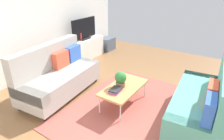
{
  "coord_description": "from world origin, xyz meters",
  "views": [
    {
      "loc": [
        -3.0,
        -1.61,
        2.34
      ],
      "look_at": [
        0.05,
        0.44,
        0.65
      ],
      "focal_mm": 31.78,
      "sensor_mm": 36.0,
      "label": 1
    }
  ],
  "objects_px": {
    "couch_green": "(205,101)",
    "vase_0": "(69,41)",
    "storage_trunk": "(107,44)",
    "tv": "(84,29)",
    "coffee_table": "(124,88)",
    "couch_beige": "(58,75)",
    "tv_console": "(85,49)",
    "table_book_0": "(116,91)",
    "vase_1": "(74,39)",
    "potted_plant": "(121,79)",
    "bottle_0": "(81,37)"
  },
  "relations": [
    {
      "from": "tv",
      "to": "vase_1",
      "type": "distance_m",
      "value": 0.45
    },
    {
      "from": "storage_trunk",
      "to": "couch_beige",
      "type": "bearing_deg",
      "value": -164.45
    },
    {
      "from": "couch_green",
      "to": "vase_0",
      "type": "bearing_deg",
      "value": 74.23
    },
    {
      "from": "coffee_table",
      "to": "storage_trunk",
      "type": "xyz_separation_m",
      "value": [
        2.65,
        2.27,
        -0.17
      ]
    },
    {
      "from": "coffee_table",
      "to": "bottle_0",
      "type": "distance_m",
      "value": 2.72
    },
    {
      "from": "coffee_table",
      "to": "potted_plant",
      "type": "relative_size",
      "value": 3.49
    },
    {
      "from": "coffee_table",
      "to": "table_book_0",
      "type": "height_order",
      "value": "table_book_0"
    },
    {
      "from": "couch_beige",
      "to": "tv",
      "type": "distance_m",
      "value": 2.21
    },
    {
      "from": "coffee_table",
      "to": "vase_1",
      "type": "distance_m",
      "value": 2.71
    },
    {
      "from": "tv_console",
      "to": "vase_0",
      "type": "distance_m",
      "value": 0.71
    },
    {
      "from": "tv",
      "to": "bottle_0",
      "type": "relative_size",
      "value": 4.37
    },
    {
      "from": "table_book_0",
      "to": "storage_trunk",
      "type": "bearing_deg",
      "value": 37.61
    },
    {
      "from": "potted_plant",
      "to": "storage_trunk",
      "type": "bearing_deg",
      "value": 39.44
    },
    {
      "from": "couch_beige",
      "to": "vase_1",
      "type": "height_order",
      "value": "couch_beige"
    },
    {
      "from": "potted_plant",
      "to": "coffee_table",
      "type": "bearing_deg",
      "value": -61.49
    },
    {
      "from": "tv",
      "to": "couch_beige",
      "type": "bearing_deg",
      "value": -154.49
    },
    {
      "from": "storage_trunk",
      "to": "bottle_0",
      "type": "relative_size",
      "value": 2.27
    },
    {
      "from": "tv",
      "to": "bottle_0",
      "type": "height_order",
      "value": "tv"
    },
    {
      "from": "couch_beige",
      "to": "tv",
      "type": "relative_size",
      "value": 1.98
    },
    {
      "from": "vase_0",
      "to": "couch_beige",
      "type": "bearing_deg",
      "value": -143.81
    },
    {
      "from": "tv_console",
      "to": "couch_green",
      "type": "bearing_deg",
      "value": -108.4
    },
    {
      "from": "couch_green",
      "to": "coffee_table",
      "type": "xyz_separation_m",
      "value": [
        -0.29,
        1.42,
        -0.05
      ]
    },
    {
      "from": "table_book_0",
      "to": "vase_1",
      "type": "bearing_deg",
      "value": 59.21
    },
    {
      "from": "bottle_0",
      "to": "couch_green",
      "type": "bearing_deg",
      "value": -106.0
    },
    {
      "from": "couch_beige",
      "to": "storage_trunk",
      "type": "relative_size",
      "value": 3.81
    },
    {
      "from": "coffee_table",
      "to": "table_book_0",
      "type": "distance_m",
      "value": 0.26
    },
    {
      "from": "coffee_table",
      "to": "potted_plant",
      "type": "bearing_deg",
      "value": 118.51
    },
    {
      "from": "couch_beige",
      "to": "storage_trunk",
      "type": "xyz_separation_m",
      "value": [
        3.04,
        0.85,
        -0.23
      ]
    },
    {
      "from": "storage_trunk",
      "to": "tv",
      "type": "bearing_deg",
      "value": 175.84
    },
    {
      "from": "coffee_table",
      "to": "bottle_0",
      "type": "height_order",
      "value": "bottle_0"
    },
    {
      "from": "couch_green",
      "to": "tv",
      "type": "distance_m",
      "value": 4.01
    },
    {
      "from": "storage_trunk",
      "to": "table_book_0",
      "type": "xyz_separation_m",
      "value": [
        -2.9,
        -2.24,
        0.22
      ]
    },
    {
      "from": "coffee_table",
      "to": "tv_console",
      "type": "relative_size",
      "value": 0.79
    },
    {
      "from": "coffee_table",
      "to": "tv_console",
      "type": "height_order",
      "value": "tv_console"
    },
    {
      "from": "couch_green",
      "to": "tv_console",
      "type": "relative_size",
      "value": 1.41
    },
    {
      "from": "tv_console",
      "to": "bottle_0",
      "type": "bearing_deg",
      "value": -167.81
    },
    {
      "from": "vase_0",
      "to": "vase_1",
      "type": "distance_m",
      "value": 0.2
    },
    {
      "from": "storage_trunk",
      "to": "table_book_0",
      "type": "bearing_deg",
      "value": -142.39
    },
    {
      "from": "potted_plant",
      "to": "couch_beige",
      "type": "bearing_deg",
      "value": 104.7
    },
    {
      "from": "couch_green",
      "to": "couch_beige",
      "type": "bearing_deg",
      "value": 97.73
    },
    {
      "from": "tv",
      "to": "vase_0",
      "type": "distance_m",
      "value": 0.63
    },
    {
      "from": "couch_beige",
      "to": "couch_green",
      "type": "xyz_separation_m",
      "value": [
        0.68,
        -2.85,
        0.0
      ]
    },
    {
      "from": "coffee_table",
      "to": "storage_trunk",
      "type": "height_order",
      "value": "storage_trunk"
    },
    {
      "from": "tv_console",
      "to": "vase_1",
      "type": "xyz_separation_m",
      "value": [
        -0.38,
        0.05,
        0.4
      ]
    },
    {
      "from": "vase_0",
      "to": "couch_green",
      "type": "bearing_deg",
      "value": -100.06
    },
    {
      "from": "tv",
      "to": "storage_trunk",
      "type": "xyz_separation_m",
      "value": [
        1.1,
        -0.08,
        -0.73
      ]
    },
    {
      "from": "couch_beige",
      "to": "tv_console",
      "type": "relative_size",
      "value": 1.41
    },
    {
      "from": "tv_console",
      "to": "bottle_0",
      "type": "relative_size",
      "value": 6.11
    },
    {
      "from": "table_book_0",
      "to": "potted_plant",
      "type": "bearing_deg",
      "value": 7.48
    },
    {
      "from": "storage_trunk",
      "to": "vase_0",
      "type": "distance_m",
      "value": 1.76
    }
  ]
}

